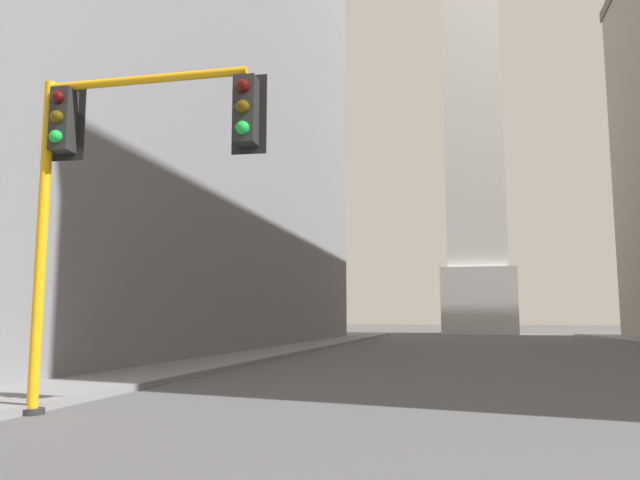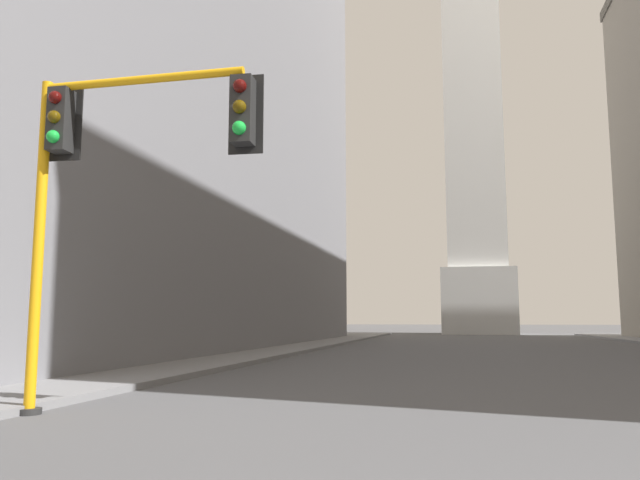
# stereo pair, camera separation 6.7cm
# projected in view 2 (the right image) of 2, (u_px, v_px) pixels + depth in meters

# --- Properties ---
(sidewalk_left) EXTENTS (5.00, 79.87, 0.15)m
(sidewalk_left) POSITION_uv_depth(u_px,v_px,m) (243.00, 353.00, 27.71)
(sidewalk_left) COLOR slate
(sidewalk_left) RESTS_ON ground_plane
(obelisk) EXTENTS (7.69, 7.69, 61.39)m
(obelisk) POSITION_uv_depth(u_px,v_px,m) (471.00, 74.00, 70.21)
(obelisk) COLOR silver
(obelisk) RESTS_ON ground_plane
(traffic_light_near_left) EXTENTS (4.06, 0.51, 5.61)m
(traffic_light_near_left) POSITION_uv_depth(u_px,v_px,m) (112.00, 155.00, 10.35)
(traffic_light_near_left) COLOR orange
(traffic_light_near_left) RESTS_ON ground_plane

